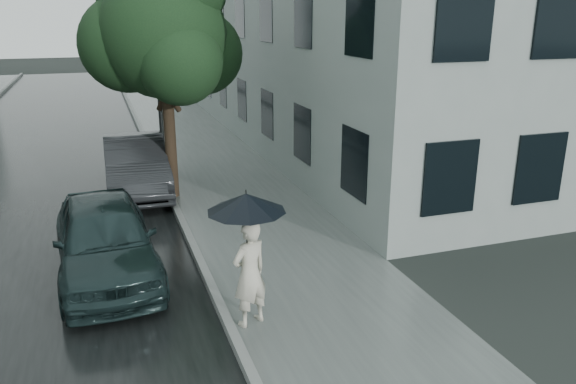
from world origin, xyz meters
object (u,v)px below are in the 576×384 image
object	(u,v)px
pedestrian	(250,273)
street_tree	(163,33)
car_near	(105,238)
car_far	(136,165)
lamp_post	(153,77)

from	to	relation	value
pedestrian	street_tree	distance (m)	7.86
pedestrian	car_near	distance (m)	3.28
street_tree	car_far	size ratio (longest dim) A/B	1.38
pedestrian	street_tree	xyz separation A→B (m)	(-0.25, 7.10, 3.37)
car_far	lamp_post	bearing A→B (deg)	59.22
lamp_post	car_near	size ratio (longest dim) A/B	1.19
car_near	street_tree	bearing A→B (deg)	65.33
pedestrian	car_far	world-z (taller)	pedestrian
lamp_post	car_far	world-z (taller)	lamp_post
street_tree	pedestrian	bearing A→B (deg)	-87.98
car_near	car_far	bearing A→B (deg)	76.84
car_near	car_far	xyz separation A→B (m)	(0.94, 5.18, 0.01)
street_tree	lamp_post	bearing A→B (deg)	94.74
pedestrian	car_near	xyz separation A→B (m)	(-2.08, 2.53, -0.13)
pedestrian	lamp_post	size ratio (longest dim) A/B	0.34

